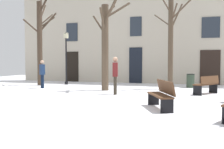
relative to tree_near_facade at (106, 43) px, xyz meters
name	(u,v)px	position (x,y,z in m)	size (l,w,h in m)	color
ground_plane	(101,97)	(0.67, -2.56, -2.54)	(30.21, 30.21, 0.00)	white
building_facade	(139,24)	(0.67, 5.48, 1.69)	(18.88, 0.60, 8.35)	#BCB29E
tree_near_facade	(106,43)	(0.00, 0.00, 0.00)	(1.91, 1.84, 4.82)	#4C3D2D
tree_center	(171,38)	(3.25, 1.81, 0.34)	(2.35, 2.53, 5.33)	#4C3D2D
tree_foreground	(40,39)	(-5.03, 1.65, 0.45)	(1.54, 2.35, 6.07)	#423326
streetlamp	(66,52)	(-3.74, 2.71, -0.37)	(0.30, 0.30, 3.53)	black
litter_bin	(190,81)	(4.30, 2.91, -2.13)	(0.48, 0.48, 0.82)	#2D3D2D
bench_near_lamp	(207,85)	(5.13, -0.22, -2.09)	(1.21, 1.54, 0.88)	#51331E
bench_facing_shops	(162,94)	(3.61, -4.83, -2.06)	(1.13, 1.76, 0.94)	#51331E
person_strolling	(42,73)	(-3.93, 0.07, -1.64)	(0.43, 0.41, 1.63)	black
person_crossing_plaza	(115,73)	(1.03, -1.61, -1.55)	(0.29, 0.42, 1.77)	#2D271E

